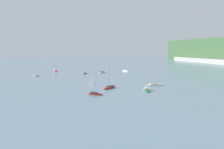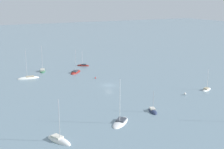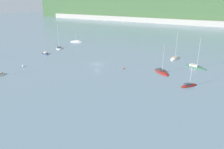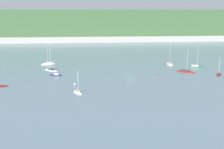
% 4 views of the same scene
% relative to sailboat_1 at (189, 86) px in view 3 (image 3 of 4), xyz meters
% --- Properties ---
extents(ground_plane, '(600.00, 600.00, 0.00)m').
position_rel_sailboat_1_xyz_m(ground_plane, '(-36.25, 4.99, -0.08)').
color(ground_plane, slate).
extents(hillside_ridge, '(388.58, 74.53, 28.62)m').
position_rel_sailboat_1_xyz_m(hillside_ridge, '(-36.25, 197.37, 14.23)').
color(hillside_ridge, '#42663D').
rests_on(hillside_ridge, ground_plane).
extents(shore_town_strip, '(330.29, 6.00, 4.98)m').
position_rel_sailboat_1_xyz_m(shore_town_strip, '(-36.25, 156.61, 2.41)').
color(shore_town_strip, '#B7B2A8').
rests_on(shore_town_strip, ground_plane).
extents(sailboat_1, '(4.86, 5.76, 7.86)m').
position_rel_sailboat_1_xyz_m(sailboat_1, '(0.00, 0.00, 0.00)').
color(sailboat_1, maroon).
rests_on(sailboat_1, ground_plane).
extents(sailboat_2, '(9.09, 4.99, 11.89)m').
position_rel_sailboat_1_xyz_m(sailboat_2, '(-1.76, 20.22, 0.07)').
color(sailboat_2, '#2D6647').
rests_on(sailboat_2, ground_plane).
extents(sailboat_4, '(5.92, 3.70, 7.04)m').
position_rel_sailboat_1_xyz_m(sailboat_4, '(-66.68, 6.65, -0.00)').
color(sailboat_4, '#232D4C').
rests_on(sailboat_4, ground_plane).
extents(sailboat_5, '(8.01, 8.43, 12.39)m').
position_rel_sailboat_1_xyz_m(sailboat_5, '(-69.48, 18.89, 0.01)').
color(sailboat_5, silver).
rests_on(sailboat_5, ground_plane).
extents(sailboat_6, '(8.28, 8.00, 10.88)m').
position_rel_sailboat_1_xyz_m(sailboat_6, '(-11.07, 8.24, -0.01)').
color(sailboat_6, maroon).
rests_on(sailboat_6, ground_plane).
extents(sailboat_7, '(7.69, 4.92, 10.99)m').
position_rel_sailboat_1_xyz_m(sailboat_7, '(-72.17, 36.46, 0.01)').
color(sailboat_7, white).
rests_on(sailboat_7, ground_plane).
extents(sailboat_8, '(2.88, 8.88, 12.73)m').
position_rel_sailboat_1_xyz_m(sailboat_8, '(-11.93, 28.96, -0.00)').
color(sailboat_8, white).
rests_on(sailboat_8, ground_plane).
extents(mooring_buoy_0, '(0.55, 0.55, 0.55)m').
position_rel_sailboat_1_xyz_m(mooring_buoy_0, '(-24.50, 5.01, 0.19)').
color(mooring_buoy_0, red).
rests_on(mooring_buoy_0, ground_plane).
extents(mooring_buoy_1, '(0.81, 0.81, 0.81)m').
position_rel_sailboat_1_xyz_m(mooring_buoy_1, '(-58.83, -12.06, 0.32)').
color(mooring_buoy_1, white).
rests_on(mooring_buoy_1, ground_plane).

